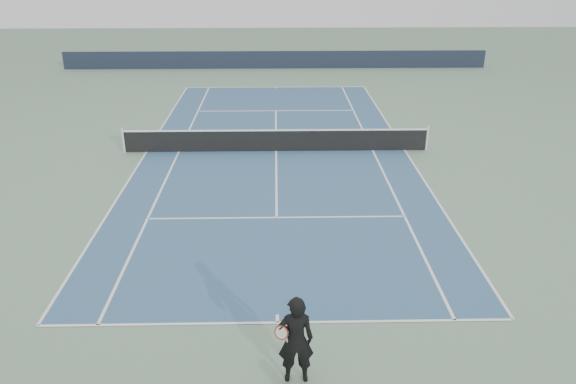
{
  "coord_description": "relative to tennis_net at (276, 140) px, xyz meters",
  "views": [
    {
      "loc": [
        0.01,
        -22.51,
        7.94
      ],
      "look_at": [
        0.35,
        -6.86,
        1.1
      ],
      "focal_mm": 35.0,
      "sensor_mm": 36.0,
      "label": 1
    }
  ],
  "objects": [
    {
      "name": "court_surface",
      "position": [
        0.0,
        0.0,
        -0.5
      ],
      "size": [
        10.97,
        23.77,
        0.01
      ],
      "primitive_type": "cube",
      "color": "#335678",
      "rests_on": "ground"
    },
    {
      "name": "tennis_net",
      "position": [
        0.0,
        0.0,
        0.0
      ],
      "size": [
        12.9,
        0.1,
        1.07
      ],
      "color": "silver",
      "rests_on": "ground"
    },
    {
      "name": "ground",
      "position": [
        0.0,
        0.0,
        -0.5
      ],
      "size": [
        80.0,
        80.0,
        0.0
      ],
      "primitive_type": "plane",
      "color": "slate"
    },
    {
      "name": "windscreen_far",
      "position": [
        0.0,
        17.88,
        0.1
      ],
      "size": [
        30.0,
        0.25,
        1.2
      ],
      "primitive_type": "cube",
      "color": "black",
      "rests_on": "ground"
    },
    {
      "name": "tennis_player",
      "position": [
        0.35,
        -13.71,
        0.47
      ],
      "size": [
        0.82,
        0.54,
        1.94
      ],
      "color": "black",
      "rests_on": "ground"
    }
  ]
}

